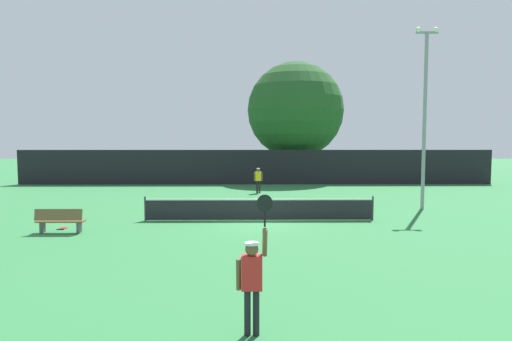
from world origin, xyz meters
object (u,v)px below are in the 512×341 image
tennis_ball (306,214)px  parked_car_mid (229,168)px  light_pole (425,108)px  parked_car_near (178,168)px  player_serving (252,274)px  large_tree (295,110)px  player_receiving (258,178)px  spare_racket (63,228)px  courtside_bench (60,221)px

tennis_ball → parked_car_mid: parked_car_mid is taller
light_pole → parked_car_near: (-16.11, 20.53, -4.40)m
player_serving → large_tree: 30.96m
player_serving → player_receiving: 20.88m
spare_racket → parked_car_near: bearing=89.3°
spare_racket → parked_car_mid: 25.92m
spare_racket → large_tree: 24.45m
courtside_bench → large_tree: (11.17, 21.62, 5.62)m
player_receiving → courtside_bench: player_receiving is taller
large_tree → spare_racket: bearing=-118.9°
tennis_ball → parked_car_near: 24.33m
player_serving → courtside_bench: bearing=130.1°
player_serving → courtside_bench: (-7.34, 8.70, -0.67)m
tennis_ball → parked_car_near: size_ratio=0.02×
courtside_bench → light_pole: bearing=19.2°
large_tree → parked_car_mid: bearing=142.8°
courtside_bench → parked_car_near: (0.03, 26.15, 0.30)m
spare_racket → parked_car_near: size_ratio=0.12×
spare_racket → tennis_ball: bearing=16.7°
spare_racket → parked_car_near: 25.28m
parked_car_mid → player_serving: bearing=-83.8°
courtside_bench → parked_car_mid: (5.09, 26.23, 0.30)m
courtside_bench → large_tree: 24.97m
spare_racket → courtside_bench: bearing=-73.1°
player_receiving → parked_car_near: bearing=-61.0°
light_pole → large_tree: size_ratio=0.89×
light_pole → large_tree: 16.78m
player_receiving → spare_racket: player_receiving is taller
player_serving → light_pole: light_pole is taller
spare_racket → large_tree: (11.43, 20.74, 6.08)m
large_tree → parked_car_near: bearing=157.9°
tennis_ball → parked_car_near: (-9.87, 22.23, 0.74)m
player_receiving → parked_car_mid: (-2.68, 14.06, -0.25)m
tennis_ball → light_pole: bearing=15.2°
player_receiving → parked_car_near: size_ratio=0.38×
tennis_ball → courtside_bench: (-9.90, -3.92, 0.45)m
player_receiving → courtside_bench: size_ratio=0.93×
spare_racket → courtside_bench: size_ratio=0.29×
parked_car_mid → light_pole: bearing=-59.3°
large_tree → parked_car_mid: large_tree is taller
large_tree → tennis_ball: bearing=-94.1°
spare_racket → parked_car_near: (0.29, 25.27, 0.76)m
player_serving → player_receiving: bearing=88.8°
spare_racket → light_pole: 17.84m
courtside_bench → parked_car_mid: bearing=79.0°
light_pole → parked_car_mid: size_ratio=2.15×
parked_car_mid → courtside_bench: bearing=-98.4°
large_tree → parked_car_near: large_tree is taller
parked_car_near → courtside_bench: bearing=-83.5°
player_serving → player_receiving: player_serving is taller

